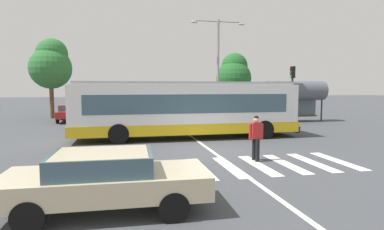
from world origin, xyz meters
name	(u,v)px	position (x,y,z in m)	size (l,w,h in m)	color
ground_plane	(211,151)	(0.00, 0.00, 0.00)	(160.00, 160.00, 0.00)	#424449
city_transit_bus	(186,109)	(-0.36, 3.74, 1.59)	(12.14, 2.73, 3.06)	black
pedestrian_crossing_street	(256,135)	(1.13, -2.12, 0.97)	(0.58, 0.43, 1.72)	black
foreground_sedan	(106,178)	(-4.15, -5.97, 0.77)	(4.56, 1.99, 1.35)	black
parked_car_red	(70,112)	(-7.87, 14.12, 0.77)	(2.15, 4.62, 1.35)	black
parked_car_champagne	(104,112)	(-5.18, 13.76, 0.77)	(2.12, 4.61, 1.35)	black
parked_car_blue	(139,111)	(-2.39, 13.63, 0.77)	(2.05, 4.59, 1.35)	black
parked_car_black	(169,111)	(0.19, 13.80, 0.77)	(2.12, 4.61, 1.35)	black
parked_car_charcoal	(200,110)	(2.82, 13.42, 0.77)	(2.15, 4.62, 1.35)	black
parked_car_white	(229,109)	(5.62, 13.92, 0.77)	(2.31, 4.67, 1.35)	black
traffic_light_far_corner	(292,85)	(9.15, 9.35, 2.94)	(0.33, 0.32, 4.36)	#28282B
bus_stop_shelter	(295,91)	(9.85, 10.05, 2.42)	(4.90, 1.54, 3.25)	#28282B
twin_arm_street_lamp	(218,58)	(4.21, 12.82, 5.21)	(4.69, 0.32, 8.36)	#939399
background_tree_left	(51,64)	(-9.82, 17.26, 4.79)	(3.64, 3.64, 7.07)	brown
background_tree_right	(234,75)	(7.96, 19.28, 4.06)	(3.73, 3.73, 6.39)	brown
crosswalk_painted_stripes	(244,166)	(0.42, -2.78, 0.00)	(7.90, 3.00, 0.01)	silver
lane_center_line	(201,143)	(0.01, 2.00, 0.00)	(0.16, 24.00, 0.01)	silver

